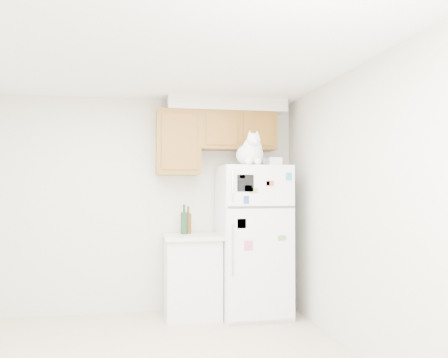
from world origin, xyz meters
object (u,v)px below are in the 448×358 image
object	(u,v)px
bottle_green	(184,219)
refrigerator	(253,240)
storage_box_back	(265,163)
storage_box_front	(274,162)
cat	(251,153)
base_counter	(192,275)
bottle_amber	(188,220)

from	to	relation	value
bottle_green	refrigerator	bearing A→B (deg)	-12.95
storage_box_back	storage_box_front	bearing A→B (deg)	-97.17
cat	storage_box_back	world-z (taller)	cat
storage_box_back	bottle_green	size ratio (longest dim) A/B	0.53
storage_box_back	storage_box_front	distance (m)	0.30
storage_box_back	cat	bearing A→B (deg)	-140.95
base_counter	bottle_amber	world-z (taller)	bottle_amber
storage_box_front	bottle_amber	size ratio (longest dim) A/B	0.47
base_counter	refrigerator	bearing A→B (deg)	-6.09
bottle_green	base_counter	bearing A→B (deg)	-51.39
refrigerator	base_counter	distance (m)	0.79
refrigerator	storage_box_front	bearing A→B (deg)	-37.06
cat	bottle_green	world-z (taller)	cat
bottle_amber	cat	bearing A→B (deg)	-32.02
storage_box_back	bottle_green	xyz separation A→B (m)	(-0.95, 0.03, -0.66)
storage_box_back	storage_box_front	world-z (taller)	storage_box_back
refrigerator	storage_box_back	size ratio (longest dim) A/B	9.44
refrigerator	cat	distance (m)	1.01
bottle_amber	base_counter	bearing A→B (deg)	-80.23
base_counter	bottle_amber	bearing A→B (deg)	99.77
refrigerator	storage_box_front	distance (m)	0.93
refrigerator	cat	xyz separation A→B (m)	(-0.07, -0.17, 0.99)
cat	bottle_amber	xyz separation A→B (m)	(-0.65, 0.41, -0.76)
storage_box_front	bottle_green	distance (m)	1.22
storage_box_front	refrigerator	bearing A→B (deg)	136.14
refrigerator	bottle_amber	xyz separation A→B (m)	(-0.72, 0.24, 0.23)
storage_box_back	bottle_green	distance (m)	1.16
refrigerator	storage_box_back	distance (m)	0.93
storage_box_front	bottle_green	bearing A→B (deg)	154.40
base_counter	storage_box_back	xyz separation A→B (m)	(0.87, 0.07, 1.29)
cat	storage_box_front	distance (m)	0.29
refrigerator	storage_box_front	size ratio (longest dim) A/B	11.33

